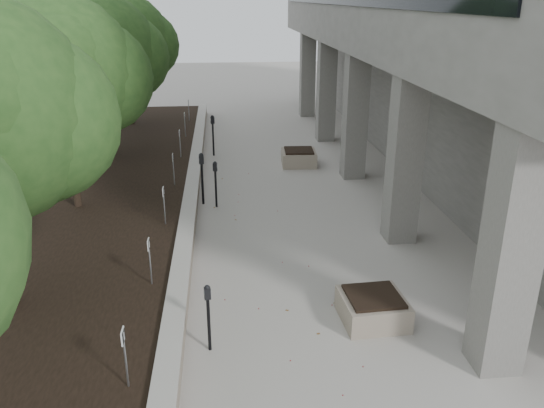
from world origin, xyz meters
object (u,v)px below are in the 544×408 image
crabapple_tree_4 (104,77)px  parking_meter_5 (213,136)px  parking_meter_3 (216,184)px  planter_front (373,307)px  parking_meter_2 (209,318)px  parking_meter_4 (202,179)px  crabapple_tree_3 (65,104)px  crabapple_tree_5 (127,60)px  planter_back (299,157)px

crabapple_tree_4 → parking_meter_5: bearing=15.9°
parking_meter_3 → parking_meter_5: (-0.12, 5.42, 0.09)m
parking_meter_5 → planter_front: (3.02, -11.56, -0.50)m
parking_meter_2 → parking_meter_4: 7.06m
crabapple_tree_3 → parking_meter_2: bearing=-59.9°
parking_meter_2 → parking_meter_5: (-0.02, 12.20, 0.14)m
crabapple_tree_3 → parking_meter_2: (3.59, -6.18, -2.49)m
crabapple_tree_4 → crabapple_tree_5: size_ratio=1.00×
parking_meter_2 → parking_meter_3: bearing=79.4°
crabapple_tree_3 → planter_back: bearing=34.3°
crabapple_tree_3 → parking_meter_5: (3.57, 6.02, -2.35)m
planter_back → parking_meter_5: bearing=153.6°
crabapple_tree_5 → parking_meter_5: 5.84m
crabapple_tree_5 → parking_meter_4: size_ratio=3.55×
parking_meter_2 → planter_front: bearing=2.2°
crabapple_tree_3 → parking_meter_3: 4.46m
parking_meter_4 → planter_back: 4.94m
parking_meter_4 → parking_meter_5: size_ratio=0.99×
crabapple_tree_5 → planter_back: size_ratio=4.54×
crabapple_tree_3 → parking_meter_5: size_ratio=3.53×
crabapple_tree_3 → parking_meter_4: size_ratio=3.55×
crabapple_tree_5 → parking_meter_4: 9.98m
parking_meter_3 → parking_meter_5: parking_meter_5 is taller
parking_meter_4 → parking_meter_5: (0.27, 5.14, 0.00)m
crabapple_tree_4 → crabapple_tree_5: same height
planter_back → crabapple_tree_5: bearing=140.3°
planter_front → crabapple_tree_4: bearing=122.0°
parking_meter_3 → planter_front: parking_meter_3 is taller
crabapple_tree_5 → parking_meter_3: 10.38m
parking_meter_2 → planter_front: size_ratio=1.09×
crabapple_tree_3 → crabapple_tree_5: same height
crabapple_tree_4 → parking_meter_4: (3.30, -4.12, -2.35)m
parking_meter_2 → parking_meter_3: (0.10, 6.78, 0.05)m
parking_meter_3 → planter_back: bearing=65.5°
crabapple_tree_5 → planter_back: bearing=-39.7°
parking_meter_4 → crabapple_tree_4: bearing=121.0°
crabapple_tree_5 → planter_front: crabapple_tree_5 is taller
parking_meter_2 → crabapple_tree_3: bearing=110.4°
crabapple_tree_3 → parking_meter_3: crabapple_tree_3 is taller
crabapple_tree_4 → planter_front: 12.76m
parking_meter_4 → planter_back: bearing=40.0°
parking_meter_4 → planter_front: bearing=-70.5°
crabapple_tree_4 → parking_meter_5: (3.57, 1.02, -2.35)m
parking_meter_3 → planter_front: bearing=-52.4°
crabapple_tree_5 → parking_meter_3: (3.69, -9.40, -2.44)m
crabapple_tree_5 → planter_back: crabapple_tree_5 is taller
crabapple_tree_3 → parking_meter_2: crabapple_tree_3 is taller
crabapple_tree_5 → parking_meter_2: 16.76m
crabapple_tree_5 → parking_meter_3: crabapple_tree_5 is taller
planter_front → planter_back: (0.02, 10.05, 0.01)m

